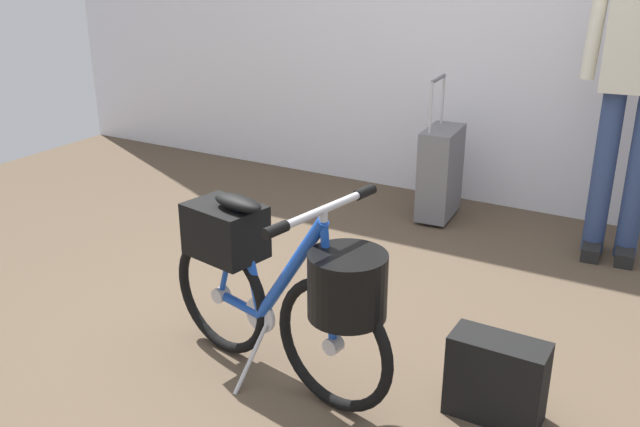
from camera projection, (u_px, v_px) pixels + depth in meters
name	position (u px, v px, depth m)	size (l,w,h in m)	color
ground_plane	(284.00, 374.00, 2.62)	(6.53, 6.53, 0.00)	brown
folding_bike_foreground	(282.00, 283.00, 2.44)	(1.04, 0.53, 0.75)	black
visitor_near_wall	(640.00, 56.00, 3.27)	(0.53, 0.30, 1.76)	navy
rolling_suitcase	(440.00, 172.00, 4.02)	(0.21, 0.37, 0.83)	slate
backpack_on_floor	(497.00, 379.00, 2.34)	(0.32, 0.18, 0.30)	black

